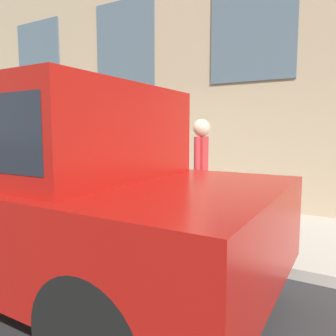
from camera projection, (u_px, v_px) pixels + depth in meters
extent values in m
plane|color=#2D2D30|center=(103.00, 239.00, 4.81)|extent=(80.00, 80.00, 0.00)
cube|color=#B2ADA3|center=(149.00, 216.00, 5.87)|extent=(2.49, 60.00, 0.12)
cube|color=#4C6070|center=(252.00, 25.00, 5.84)|extent=(0.03, 1.56, 1.95)
cube|color=#4C6070|center=(125.00, 46.00, 7.25)|extent=(0.03, 1.56, 1.95)
cube|color=#4C6070|center=(38.00, 60.00, 8.66)|extent=(0.03, 1.56, 1.95)
cylinder|color=#2D7260|center=(135.00, 224.00, 5.06)|extent=(0.36, 0.36, 0.04)
cylinder|color=#2D7260|center=(135.00, 205.00, 5.03)|extent=(0.27, 0.27, 0.64)
sphere|color=#2C5D50|center=(135.00, 185.00, 4.99)|extent=(0.28, 0.28, 0.28)
cylinder|color=black|center=(135.00, 180.00, 4.98)|extent=(0.09, 0.09, 0.11)
cylinder|color=#2D7260|center=(145.00, 202.00, 4.93)|extent=(0.09, 0.10, 0.09)
cylinder|color=#2D7260|center=(126.00, 199.00, 5.11)|extent=(0.09, 0.10, 0.09)
cylinder|color=#232328|center=(198.00, 201.00, 4.97)|extent=(0.11, 0.11, 0.79)
cylinder|color=#232328|center=(203.00, 200.00, 5.11)|extent=(0.11, 0.11, 0.79)
cube|color=red|center=(201.00, 156.00, 4.96)|extent=(0.21, 0.15, 0.59)
cylinder|color=red|center=(197.00, 156.00, 4.83)|extent=(0.09, 0.09, 0.56)
cylinder|color=red|center=(205.00, 154.00, 5.09)|extent=(0.09, 0.09, 0.56)
sphere|color=beige|center=(202.00, 128.00, 4.91)|extent=(0.26, 0.26, 0.26)
cylinder|color=black|center=(43.00, 212.00, 4.77)|extent=(0.24, 0.82, 0.82)
cylinder|color=black|center=(214.00, 243.00, 3.45)|extent=(0.24, 0.82, 0.82)
cube|color=#A5140F|center=(56.00, 211.00, 3.28)|extent=(2.06, 4.30, 0.75)
cube|color=#A5140F|center=(53.00, 133.00, 3.19)|extent=(1.81, 2.07, 0.81)
cube|color=#1E232D|center=(53.00, 133.00, 3.19)|extent=(1.82, 1.90, 0.52)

